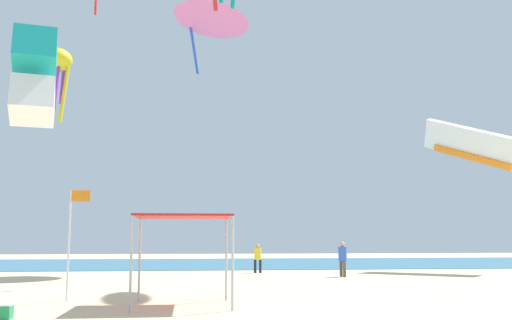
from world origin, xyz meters
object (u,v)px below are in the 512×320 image
object	(u,v)px
kite_delta_pink	(212,14)
kite_box_teal	(34,77)
person_leftmost	(343,256)
banner_flag	(72,233)
kite_parafoil_white	(470,144)
kite_octopus_yellow	(56,64)
person_near_tent	(258,256)
canopy_tent	(184,221)

from	to	relation	value
kite_delta_pink	kite_box_teal	bearing A→B (deg)	-60.98
person_leftmost	kite_delta_pink	xyz separation A→B (m)	(-6.33, 5.79, 14.50)
banner_flag	kite_parafoil_white	world-z (taller)	kite_parafoil_white
kite_octopus_yellow	banner_flag	bearing A→B (deg)	52.49
kite_delta_pink	kite_octopus_yellow	size ratio (longest dim) A/B	1.25
banner_flag	kite_octopus_yellow	bearing A→B (deg)	105.16
kite_delta_pink	kite_parafoil_white	world-z (taller)	kite_delta_pink
kite_octopus_yellow	kite_parafoil_white	bearing A→B (deg)	112.26
banner_flag	kite_delta_pink	world-z (taller)	kite_delta_pink
kite_delta_pink	person_near_tent	bearing A→B (deg)	15.02
kite_parafoil_white	banner_flag	bearing A→B (deg)	-92.37
kite_parafoil_white	kite_box_teal	xyz separation A→B (m)	(-22.22, -11.93, 0.03)
canopy_tent	kite_box_teal	xyz separation A→B (m)	(-5.34, 3.70, 5.14)
canopy_tent	kite_delta_pink	size ratio (longest dim) A/B	0.42
kite_box_teal	kite_octopus_yellow	xyz separation A→B (m)	(-3.76, 18.93, 6.21)
person_leftmost	kite_delta_pink	world-z (taller)	kite_delta_pink
person_leftmost	banner_flag	xyz separation A→B (m)	(-11.09, -9.71, 1.04)
person_near_tent	banner_flag	world-z (taller)	banner_flag
kite_parafoil_white	kite_octopus_yellow	bearing A→B (deg)	-142.20
canopy_tent	kite_parafoil_white	distance (m)	23.57
person_near_tent	person_leftmost	distance (m)	5.22
kite_box_teal	kite_octopus_yellow	bearing A→B (deg)	-90.93
person_near_tent	kite_delta_pink	bearing A→B (deg)	-30.89
person_leftmost	kite_box_teal	xyz separation A→B (m)	(-13.03, -7.57, 6.51)
person_leftmost	kite_parafoil_white	distance (m)	12.06
person_leftmost	banner_flag	size ratio (longest dim) A/B	0.51
person_near_tent	kite_parafoil_white	xyz separation A→B (m)	(12.96, 0.76, 6.56)
person_near_tent	banner_flag	distance (m)	15.23
kite_parafoil_white	kite_delta_pink	bearing A→B (deg)	-132.38
canopy_tent	kite_parafoil_white	xyz separation A→B (m)	(16.88, 15.64, 5.11)
kite_box_teal	kite_delta_pink	bearing A→B (deg)	-128.83
canopy_tent	kite_parafoil_white	size ratio (longest dim) A/B	0.49
banner_flag	kite_delta_pink	distance (m)	21.08
kite_parafoil_white	kite_octopus_yellow	xyz separation A→B (m)	(-25.98, 6.99, 6.24)
person_near_tent	kite_box_teal	bearing A→B (deg)	60.12
kite_octopus_yellow	kite_delta_pink	bearing A→B (deg)	99.32
banner_flag	kite_box_teal	bearing A→B (deg)	132.26
canopy_tent	kite_box_teal	size ratio (longest dim) A/B	0.78
person_near_tent	kite_parafoil_white	world-z (taller)	kite_parafoil_white
person_leftmost	kite_parafoil_white	size ratio (longest dim) A/B	0.31
person_near_tent	kite_octopus_yellow	xyz separation A→B (m)	(-13.02, 7.76, 12.80)
person_leftmost	kite_octopus_yellow	bearing A→B (deg)	-141.86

